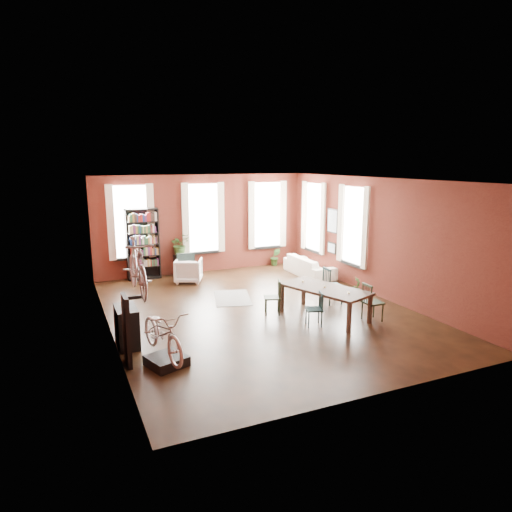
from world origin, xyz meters
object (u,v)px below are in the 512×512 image
cream_sofa (309,263)px  bicycle_floor (162,311)px  plant_stand (181,265)px  dining_table (324,303)px  console_table (127,326)px  white_armchair (188,269)px  dining_chair_a (314,309)px  bike_trainer (167,361)px  bookshelf (143,244)px  dining_chair_d (333,286)px  dining_chair_b (272,297)px  dining_chair_c (373,302)px

cream_sofa → bicycle_floor: 7.47m
plant_stand → dining_table: bearing=-68.9°
console_table → white_armchair: bearing=60.2°
dining_chair_a → bicycle_floor: size_ratio=0.45×
dining_chair_a → cream_sofa: (2.24, 4.03, 0.02)m
bike_trainer → bicycle_floor: size_ratio=0.37×
white_armchair → plant_stand: (0.00, 0.95, -0.06)m
bookshelf → console_table: 5.40m
dining_chair_a → dining_chair_d: (1.30, 1.23, 0.08)m
dining_chair_b → bookshelf: 5.18m
dining_chair_c → bookshelf: (-4.12, 5.98, 0.66)m
dining_chair_b → plant_stand: (-1.05, 4.64, -0.08)m
dining_table → dining_chair_d: bearing=27.3°
plant_stand → bookshelf: bearing=180.0°
bookshelf → console_table: bearing=-103.8°
dining_chair_a → dining_chair_b: dining_chair_b is taller
dining_chair_b → bicycle_floor: 3.55m
dining_chair_c → dining_chair_d: dining_chair_d is taller
dining_chair_b → white_armchair: 3.83m
dining_table → dining_chair_a: size_ratio=2.74×
plant_stand → dining_chair_a: bearing=-74.8°
dining_chair_b → dining_chair_c: (1.92, -1.34, 0.02)m
bookshelf → plant_stand: size_ratio=3.30×
dining_chair_d → white_armchair: size_ratio=1.19×
dining_chair_b → cream_sofa: 4.02m
white_armchair → dining_chair_b: bearing=129.5°
dining_chair_b → bookshelf: size_ratio=0.38×
dining_table → bike_trainer: (-4.00, -1.08, -0.27)m
dining_chair_b → dining_chair_d: bearing=115.6°
dining_chair_b → dining_table: bearing=76.3°
bike_trainer → bookshelf: bearing=83.1°
dining_chair_a → dining_chair_d: size_ratio=0.82×
cream_sofa → console_table: cream_sofa is taller
dining_chair_c → console_table: (-5.40, 0.78, -0.04)m
dining_chair_a → bike_trainer: dining_chair_a is taller
dining_chair_a → white_armchair: white_armchair is taller
dining_chair_d → bicycle_floor: 5.22m
white_armchair → console_table: console_table is taller
console_table → bicycle_floor: (0.46, -1.20, 0.63)m
white_armchair → dining_table: bearing=138.8°
dining_table → console_table: (-4.50, 0.14, 0.04)m
dining_chair_d → console_table: (-5.29, -0.71, -0.07)m
dining_chair_c → bicycle_floor: (-4.94, -0.42, 0.60)m
dining_chair_a → console_table: bearing=-79.0°
dining_table → cream_sofa: size_ratio=1.02×
dining_chair_c → bike_trainer: (-4.90, -0.44, -0.35)m
cream_sofa → plant_stand: (-3.79, 1.70, -0.07)m
dining_chair_c → bike_trainer: bearing=96.7°
dining_chair_a → bookshelf: size_ratio=0.35×
cream_sofa → dining_table: bearing=154.6°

